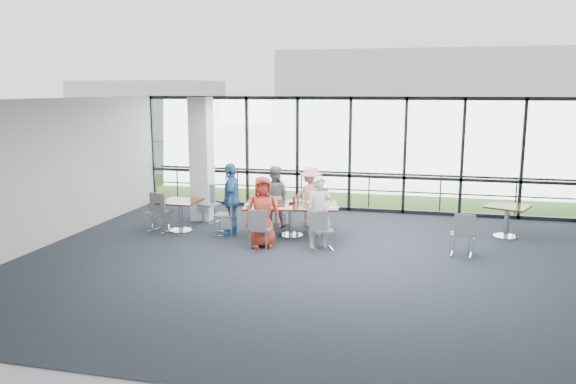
% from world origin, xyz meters
% --- Properties ---
extents(floor, '(12.00, 10.00, 0.02)m').
position_xyz_m(floor, '(0.00, 0.00, -0.01)').
color(floor, '#212431').
rests_on(floor, ground).
extents(ceiling, '(12.00, 10.00, 0.04)m').
position_xyz_m(ceiling, '(0.00, 0.00, 3.20)').
color(ceiling, silver).
rests_on(ceiling, ground).
extents(wall_left, '(0.10, 10.00, 3.20)m').
position_xyz_m(wall_left, '(-6.00, 0.00, 1.60)').
color(wall_left, silver).
rests_on(wall_left, ground).
extents(wall_front, '(12.00, 0.10, 3.20)m').
position_xyz_m(wall_front, '(0.00, -5.00, 1.60)').
color(wall_front, silver).
rests_on(wall_front, ground).
extents(curtain_wall_back, '(12.00, 0.10, 3.20)m').
position_xyz_m(curtain_wall_back, '(0.00, 5.00, 1.60)').
color(curtain_wall_back, white).
rests_on(curtain_wall_back, ground).
extents(structural_column, '(0.50, 0.50, 3.20)m').
position_xyz_m(structural_column, '(-3.60, 3.00, 1.60)').
color(structural_column, white).
rests_on(structural_column, ground).
extents(apron, '(80.00, 70.00, 0.02)m').
position_xyz_m(apron, '(0.00, 10.00, -0.02)').
color(apron, gray).
rests_on(apron, ground).
extents(grass_strip, '(80.00, 5.00, 0.01)m').
position_xyz_m(grass_strip, '(0.00, 8.00, 0.01)').
color(grass_strip, '#32511F').
rests_on(grass_strip, ground).
extents(hangar_main, '(24.00, 10.00, 6.00)m').
position_xyz_m(hangar_main, '(4.00, 32.00, 3.00)').
color(hangar_main, silver).
rests_on(hangar_main, ground).
extents(hangar_aux, '(10.00, 6.00, 4.00)m').
position_xyz_m(hangar_aux, '(-18.00, 28.00, 2.00)').
color(hangar_aux, silver).
rests_on(hangar_aux, ground).
extents(guard_rail, '(12.00, 0.06, 0.06)m').
position_xyz_m(guard_rail, '(0.00, 5.60, 0.50)').
color(guard_rail, '#2D2D33').
rests_on(guard_rail, ground).
extents(main_table, '(2.33, 1.57, 0.75)m').
position_xyz_m(main_table, '(-0.96, 1.90, 0.64)').
color(main_table, '#3A1911').
rests_on(main_table, ground).
extents(side_table_left, '(0.91, 0.91, 0.75)m').
position_xyz_m(side_table_left, '(-3.65, 1.72, 0.64)').
color(side_table_left, '#3A1911').
rests_on(side_table_left, ground).
extents(side_table_right, '(1.16, 1.16, 0.75)m').
position_xyz_m(side_table_right, '(3.93, 2.96, 0.64)').
color(side_table_right, '#3A1911').
rests_on(side_table_right, ground).
extents(diner_near_left, '(0.89, 0.74, 1.55)m').
position_xyz_m(diner_near_left, '(-1.35, 0.87, 0.78)').
color(diner_near_left, '#BC3B29').
rests_on(diner_near_left, ground).
extents(diner_near_right, '(0.66, 0.56, 1.56)m').
position_xyz_m(diner_near_right, '(-0.14, 1.08, 0.78)').
color(diner_near_right, silver).
rests_on(diner_near_right, ground).
extents(diner_far_left, '(0.77, 0.50, 1.52)m').
position_xyz_m(diner_far_left, '(-1.60, 2.77, 0.76)').
color(diner_far_left, slate).
rests_on(diner_far_left, ground).
extents(diner_far_right, '(1.00, 0.56, 1.50)m').
position_xyz_m(diner_far_right, '(-0.69, 2.93, 0.75)').
color(diner_far_right, pink).
rests_on(diner_far_right, ground).
extents(diner_end, '(0.77, 1.10, 1.71)m').
position_xyz_m(diner_end, '(-2.33, 1.64, 0.86)').
color(diner_end, teal).
rests_on(diner_end, ground).
extents(chair_main_nl, '(0.47, 0.47, 0.85)m').
position_xyz_m(chair_main_nl, '(-1.34, 0.75, 0.43)').
color(chair_main_nl, slate).
rests_on(chair_main_nl, ground).
extents(chair_main_nr, '(0.53, 0.53, 0.84)m').
position_xyz_m(chair_main_nr, '(-0.04, 0.97, 0.42)').
color(chair_main_nr, slate).
rests_on(chair_main_nr, ground).
extents(chair_main_fl, '(0.59, 0.59, 0.99)m').
position_xyz_m(chair_main_fl, '(-1.67, 2.81, 0.49)').
color(chair_main_fl, slate).
rests_on(chair_main_fl, ground).
extents(chair_main_fr, '(0.54, 0.54, 0.90)m').
position_xyz_m(chair_main_fr, '(-0.59, 3.10, 0.45)').
color(chair_main_fr, slate).
rests_on(chair_main_fr, ground).
extents(chair_main_end, '(0.50, 0.50, 0.95)m').
position_xyz_m(chair_main_end, '(-2.49, 1.66, 0.48)').
color(chair_main_end, slate).
rests_on(chair_main_end, ground).
extents(chair_spare_la, '(0.58, 0.58, 0.96)m').
position_xyz_m(chair_spare_la, '(-4.12, 1.54, 0.48)').
color(chair_spare_la, slate).
rests_on(chair_spare_la, ground).
extents(chair_spare_lb, '(0.60, 0.60, 0.94)m').
position_xyz_m(chair_spare_lb, '(-3.34, 2.74, 0.47)').
color(chair_spare_lb, slate).
rests_on(chair_spare_lb, ground).
extents(chair_spare_r, '(0.49, 0.49, 0.89)m').
position_xyz_m(chair_spare_r, '(2.83, 1.21, 0.44)').
color(chair_spare_r, slate).
rests_on(chair_spare_r, ground).
extents(plate_nl, '(0.25, 0.25, 0.01)m').
position_xyz_m(plate_nl, '(-1.41, 1.45, 0.76)').
color(plate_nl, white).
rests_on(plate_nl, main_table).
extents(plate_nr, '(0.26, 0.26, 0.01)m').
position_xyz_m(plate_nr, '(-0.22, 1.62, 0.76)').
color(plate_nr, white).
rests_on(plate_nr, main_table).
extents(plate_fl, '(0.27, 0.27, 0.01)m').
position_xyz_m(plate_fl, '(-1.49, 2.17, 0.76)').
color(plate_fl, white).
rests_on(plate_fl, main_table).
extents(plate_fr, '(0.26, 0.26, 0.01)m').
position_xyz_m(plate_fr, '(-0.54, 2.30, 0.76)').
color(plate_fr, white).
rests_on(plate_fr, main_table).
extents(plate_end, '(0.25, 0.25, 0.01)m').
position_xyz_m(plate_end, '(-1.88, 1.66, 0.76)').
color(plate_end, white).
rests_on(plate_end, main_table).
extents(tumbler_a, '(0.07, 0.07, 0.15)m').
position_xyz_m(tumbler_a, '(-1.23, 1.57, 0.82)').
color(tumbler_a, white).
rests_on(tumbler_a, main_table).
extents(tumbler_b, '(0.06, 0.06, 0.13)m').
position_xyz_m(tumbler_b, '(-0.62, 1.72, 0.81)').
color(tumbler_b, white).
rests_on(tumbler_b, main_table).
extents(tumbler_c, '(0.06, 0.06, 0.13)m').
position_xyz_m(tumbler_c, '(-0.92, 2.24, 0.81)').
color(tumbler_c, white).
rests_on(tumbler_c, main_table).
extents(tumbler_d, '(0.07, 0.07, 0.14)m').
position_xyz_m(tumbler_d, '(-1.72, 1.61, 0.82)').
color(tumbler_d, white).
rests_on(tumbler_d, main_table).
extents(menu_a, '(0.34, 0.29, 0.00)m').
position_xyz_m(menu_a, '(-1.02, 1.43, 0.75)').
color(menu_a, silver).
rests_on(menu_a, main_table).
extents(menu_b, '(0.30, 0.22, 0.00)m').
position_xyz_m(menu_b, '(0.04, 1.83, 0.75)').
color(menu_b, silver).
rests_on(menu_b, main_table).
extents(menu_c, '(0.33, 0.36, 0.00)m').
position_xyz_m(menu_c, '(-0.95, 2.40, 0.75)').
color(menu_c, silver).
rests_on(menu_c, main_table).
extents(condiment_caddy, '(0.10, 0.07, 0.04)m').
position_xyz_m(condiment_caddy, '(-0.97, 1.97, 0.77)').
color(condiment_caddy, black).
rests_on(condiment_caddy, main_table).
extents(ketchup_bottle, '(0.06, 0.06, 0.18)m').
position_xyz_m(ketchup_bottle, '(-0.91, 2.01, 0.84)').
color(ketchup_bottle, '#A10C23').
rests_on(ketchup_bottle, main_table).
extents(green_bottle, '(0.05, 0.05, 0.20)m').
position_xyz_m(green_bottle, '(-0.82, 2.00, 0.85)').
color(green_bottle, '#1A6C27').
rests_on(green_bottle, main_table).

